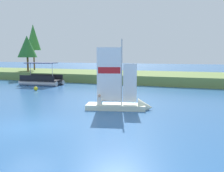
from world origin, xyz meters
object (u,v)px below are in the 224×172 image
shoreline_tree_midleft (27,47)px  sailboat (127,104)px  pontoon_boat (42,80)px  channel_buoy (36,89)px  shoreline_tree_left (33,37)px

shoreline_tree_midleft → sailboat: bearing=-37.1°
pontoon_boat → channel_buoy: (2.48, -4.47, -0.47)m
shoreline_tree_left → pontoon_boat: size_ratio=1.46×
shoreline_tree_midleft → shoreline_tree_left: bearing=115.1°
shoreline_tree_midleft → channel_buoy: shoreline_tree_midleft is taller
shoreline_tree_midleft → sailboat: (21.49, -16.28, -4.76)m
shoreline_tree_left → shoreline_tree_midleft: size_ratio=1.40×
shoreline_tree_left → pontoon_boat: (8.95, -10.31, -6.18)m
shoreline_tree_left → shoreline_tree_midleft: 4.86m
shoreline_tree_midleft → sailboat: shoreline_tree_midleft is taller
sailboat → channel_buoy: 13.23m
shoreline_tree_midleft → pontoon_boat: size_ratio=1.04×
shoreline_tree_left → sailboat: size_ratio=1.48×
sailboat → pontoon_boat: (-14.47, 10.08, 0.32)m
pontoon_boat → channel_buoy: pontoon_boat is taller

